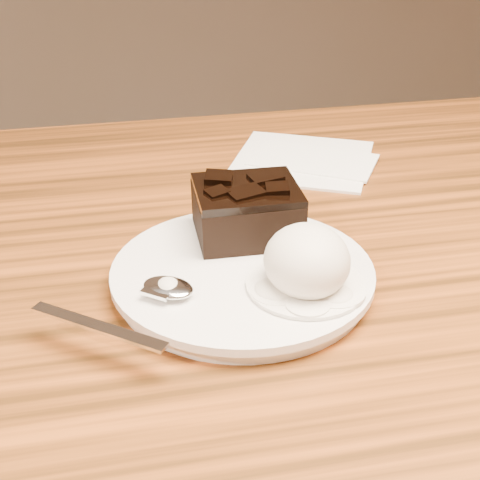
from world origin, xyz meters
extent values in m
cylinder|color=white|center=(-0.10, -0.04, 0.76)|extent=(0.22, 0.22, 0.02)
cube|color=black|center=(-0.09, 0.01, 0.79)|extent=(0.09, 0.08, 0.04)
ellipsoid|color=silver|center=(-0.06, -0.08, 0.79)|extent=(0.07, 0.07, 0.06)
cylinder|color=white|center=(-0.06, -0.08, 0.77)|extent=(0.10, 0.10, 0.00)
cube|color=white|center=(0.02, 0.21, 0.75)|extent=(0.21, 0.21, 0.01)
cube|color=black|center=(-0.06, -0.03, 0.77)|extent=(0.01, 0.01, 0.00)
cube|color=black|center=(-0.06, -0.10, 0.77)|extent=(0.01, 0.01, 0.00)
cube|color=black|center=(-0.08, -0.06, 0.77)|extent=(0.01, 0.01, 0.00)
camera|label=1|loc=(-0.21, -0.54, 1.08)|focal=52.56mm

